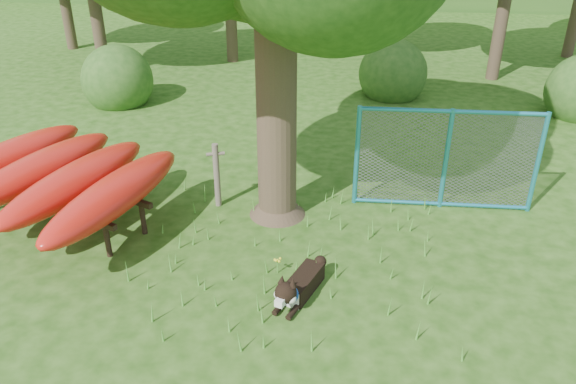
# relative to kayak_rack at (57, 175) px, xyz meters

# --- Properties ---
(ground) EXTENTS (80.00, 80.00, 0.00)m
(ground) POSITION_rel_kayak_rack_xyz_m (3.53, -1.60, -0.84)
(ground) COLOR #1E450D
(ground) RESTS_ON ground
(wooden_post) EXTENTS (0.31, 0.16, 1.14)m
(wooden_post) POSITION_rel_kayak_rack_xyz_m (2.35, 0.85, -0.24)
(wooden_post) COLOR brown
(wooden_post) RESTS_ON ground
(kayak_rack) EXTENTS (3.92, 4.24, 1.10)m
(kayak_rack) POSITION_rel_kayak_rack_xyz_m (0.00, 0.00, 0.00)
(kayak_rack) COLOR black
(kayak_rack) RESTS_ON ground
(husky_dog) EXTENTS (0.63, 1.16, 0.55)m
(husky_dog) POSITION_rel_kayak_rack_xyz_m (4.00, -1.52, -0.65)
(husky_dog) COLOR black
(husky_dog) RESTS_ON ground
(fence_section) EXTENTS (3.02, 0.16, 2.94)m
(fence_section) POSITION_rel_kayak_rack_xyz_m (6.15, 1.29, 0.04)
(fence_section) COLOR teal
(fence_section) RESTS_ON ground
(wildflower_clump) EXTENTS (0.11, 0.10, 0.25)m
(wildflower_clump) POSITION_rel_kayak_rack_xyz_m (3.65, -0.99, -0.64)
(wildflower_clump) COLOR #529C33
(wildflower_clump) RESTS_ON ground
(shrub_left) EXTENTS (1.80, 1.80, 1.80)m
(shrub_left) POSITION_rel_kayak_rack_xyz_m (-1.47, 5.90, -0.84)
(shrub_left) COLOR #28521A
(shrub_left) RESTS_ON ground
(shrub_mid) EXTENTS (1.80, 1.80, 1.80)m
(shrub_mid) POSITION_rel_kayak_rack_xyz_m (5.53, 7.40, -0.84)
(shrub_mid) COLOR #28521A
(shrub_mid) RESTS_ON ground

